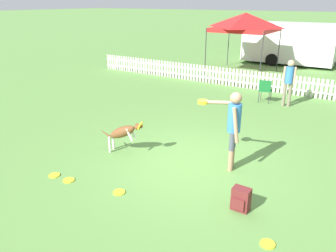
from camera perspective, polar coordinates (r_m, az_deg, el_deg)
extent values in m
plane|color=#5B8C42|center=(7.64, 4.94, -6.33)|extent=(240.00, 240.00, 0.00)
cylinder|color=tan|center=(7.29, 10.86, -5.90)|extent=(0.11, 0.11, 0.49)
cylinder|color=#474C5B|center=(7.10, 11.10, -2.70)|extent=(0.12, 0.12, 0.40)
cylinder|color=tan|center=(7.47, 11.08, -5.24)|extent=(0.11, 0.11, 0.49)
cylinder|color=#474C5B|center=(7.29, 11.32, -2.09)|extent=(0.12, 0.12, 0.40)
cylinder|color=#3372BF|center=(7.01, 11.50, 1.41)|extent=(0.34, 0.34, 0.61)
sphere|color=tan|center=(6.89, 11.76, 4.77)|extent=(0.24, 0.24, 0.24)
cylinder|color=tan|center=(6.84, 11.69, 0.10)|extent=(0.22, 0.14, 0.74)
cylinder|color=tan|center=(7.18, 8.95, 4.08)|extent=(0.75, 0.19, 0.14)
cylinder|color=yellow|center=(7.30, 6.13, 4.00)|extent=(0.23, 0.23, 0.02)
cylinder|color=yellow|center=(7.29, 6.14, 4.20)|extent=(0.23, 0.23, 0.02)
cylinder|color=yellow|center=(7.28, 6.15, 4.40)|extent=(0.23, 0.23, 0.02)
ellipsoid|color=brown|center=(7.95, -7.93, -1.01)|extent=(0.78, 0.46, 0.51)
ellipsoid|color=white|center=(7.97, -7.92, -1.34)|extent=(0.42, 0.25, 0.25)
sphere|color=brown|center=(7.72, -5.32, -0.14)|extent=(0.15, 0.15, 0.15)
cone|color=brown|center=(7.69, -4.85, 0.02)|extent=(0.15, 0.12, 0.12)
cylinder|color=yellow|center=(7.69, -4.85, 0.02)|extent=(0.17, 0.25, 0.22)
cone|color=brown|center=(7.75, -5.36, 0.43)|extent=(0.05, 0.05, 0.07)
cone|color=brown|center=(7.67, -5.63, 0.20)|extent=(0.05, 0.05, 0.07)
cylinder|color=white|center=(8.30, -9.49, -2.71)|extent=(0.06, 0.06, 0.40)
cylinder|color=white|center=(8.14, -10.13, -3.23)|extent=(0.06, 0.06, 0.40)
cylinder|color=white|center=(7.94, -6.21, -1.07)|extent=(0.19, 0.10, 0.32)
cylinder|color=white|center=(7.79, -6.74, -1.54)|extent=(0.19, 0.10, 0.32)
cone|color=brown|center=(8.19, -10.87, -1.24)|extent=(0.34, 0.14, 0.23)
cylinder|color=yellow|center=(7.19, -16.89, -9.02)|extent=(0.23, 0.23, 0.02)
cylinder|color=yellow|center=(6.57, -8.52, -11.33)|extent=(0.23, 0.23, 0.02)
cylinder|color=yellow|center=(7.47, -19.19, -8.11)|extent=(0.23, 0.23, 0.02)
cylinder|color=yellow|center=(5.55, 16.97, -19.04)|extent=(0.23, 0.23, 0.02)
cube|color=maroon|center=(6.08, 12.59, -12.29)|extent=(0.31, 0.21, 0.43)
cube|color=maroon|center=(6.00, 12.11, -13.22)|extent=(0.22, 0.04, 0.21)
cube|color=silver|center=(13.98, 19.25, 6.32)|extent=(18.86, 0.04, 0.06)
cube|color=silver|center=(13.91, 19.41, 7.60)|extent=(18.86, 0.04, 0.06)
cube|color=silver|center=(18.45, -10.36, 10.96)|extent=(0.09, 0.02, 0.77)
cube|color=silver|center=(18.35, -9.99, 10.93)|extent=(0.09, 0.02, 0.77)
cube|color=silver|center=(18.24, -9.61, 10.89)|extent=(0.09, 0.02, 0.77)
cube|color=silver|center=(18.13, -9.22, 10.86)|extent=(0.09, 0.02, 0.77)
cube|color=silver|center=(18.02, -8.83, 10.82)|extent=(0.09, 0.02, 0.77)
cube|color=silver|center=(17.92, -8.44, 10.78)|extent=(0.09, 0.02, 0.77)
cube|color=silver|center=(17.81, -8.04, 10.74)|extent=(0.09, 0.02, 0.77)
cube|color=silver|center=(17.71, -7.64, 10.70)|extent=(0.09, 0.02, 0.77)
cube|color=silver|center=(17.61, -7.23, 10.66)|extent=(0.09, 0.02, 0.77)
cube|color=silver|center=(17.50, -6.82, 10.62)|extent=(0.09, 0.02, 0.77)
cube|color=silver|center=(17.40, -6.40, 10.58)|extent=(0.09, 0.02, 0.77)
cube|color=silver|center=(17.30, -5.98, 10.53)|extent=(0.09, 0.02, 0.77)
cube|color=silver|center=(17.20, -5.55, 10.49)|extent=(0.09, 0.02, 0.77)
cube|color=silver|center=(17.11, -5.12, 10.44)|extent=(0.09, 0.02, 0.77)
cube|color=silver|center=(17.01, -4.69, 10.39)|extent=(0.09, 0.02, 0.77)
cube|color=silver|center=(16.91, -4.24, 10.34)|extent=(0.09, 0.02, 0.77)
cube|color=silver|center=(16.82, -3.80, 10.30)|extent=(0.09, 0.02, 0.77)
cube|color=silver|center=(16.72, -3.35, 10.24)|extent=(0.09, 0.02, 0.77)
cube|color=silver|center=(16.63, -2.89, 10.19)|extent=(0.09, 0.02, 0.77)
cube|color=silver|center=(16.54, -2.43, 10.14)|extent=(0.09, 0.02, 0.77)
cube|color=silver|center=(16.44, -1.97, 10.08)|extent=(0.09, 0.02, 0.77)
cube|color=silver|center=(16.35, -1.50, 10.03)|extent=(0.09, 0.02, 0.77)
cube|color=silver|center=(16.26, -1.02, 9.97)|extent=(0.09, 0.02, 0.77)
cube|color=silver|center=(16.18, -0.54, 9.91)|extent=(0.09, 0.02, 0.77)
cube|color=silver|center=(16.09, -0.05, 9.85)|extent=(0.09, 0.02, 0.77)
cube|color=silver|center=(16.00, 0.44, 9.79)|extent=(0.09, 0.02, 0.77)
cube|color=silver|center=(15.92, 0.93, 9.73)|extent=(0.09, 0.02, 0.77)
cube|color=silver|center=(15.84, 1.43, 9.66)|extent=(0.09, 0.02, 0.77)
cube|color=silver|center=(15.75, 1.94, 9.60)|extent=(0.09, 0.02, 0.77)
cube|color=silver|center=(15.67, 2.45, 9.53)|extent=(0.09, 0.02, 0.77)
cube|color=silver|center=(15.59, 2.97, 9.46)|extent=(0.09, 0.02, 0.77)
cube|color=silver|center=(15.51, 3.49, 9.39)|extent=(0.09, 0.02, 0.77)
cube|color=silver|center=(15.44, 4.01, 9.32)|extent=(0.09, 0.02, 0.77)
cube|color=silver|center=(15.36, 4.54, 9.25)|extent=(0.09, 0.02, 0.77)
cube|color=silver|center=(15.29, 5.08, 9.18)|extent=(0.09, 0.02, 0.77)
cube|color=silver|center=(15.21, 5.62, 9.10)|extent=(0.09, 0.02, 0.77)
cube|color=silver|center=(15.14, 6.17, 9.02)|extent=(0.09, 0.02, 0.77)
cube|color=silver|center=(15.07, 6.72, 8.94)|extent=(0.09, 0.02, 0.77)
cube|color=silver|center=(15.00, 7.28, 8.86)|extent=(0.09, 0.02, 0.77)
cube|color=silver|center=(14.93, 7.84, 8.78)|extent=(0.09, 0.02, 0.77)
cube|color=silver|center=(14.87, 8.40, 8.70)|extent=(0.09, 0.02, 0.77)
cube|color=silver|center=(14.80, 8.97, 8.61)|extent=(0.09, 0.02, 0.77)
cube|color=silver|center=(14.74, 9.55, 8.53)|extent=(0.09, 0.02, 0.77)
cube|color=silver|center=(14.68, 10.13, 8.44)|extent=(0.09, 0.02, 0.77)
cube|color=silver|center=(14.62, 10.71, 8.35)|extent=(0.09, 0.02, 0.77)
cube|color=silver|center=(14.56, 11.30, 8.26)|extent=(0.09, 0.02, 0.77)
cube|color=silver|center=(14.50, 11.89, 8.16)|extent=(0.09, 0.02, 0.77)
cube|color=silver|center=(14.45, 12.49, 8.07)|extent=(0.09, 0.02, 0.77)
cube|color=silver|center=(14.39, 13.09, 7.97)|extent=(0.09, 0.02, 0.77)
cube|color=silver|center=(14.34, 13.70, 7.88)|extent=(0.09, 0.02, 0.77)
cube|color=silver|center=(14.29, 14.31, 7.78)|extent=(0.09, 0.02, 0.77)
cube|color=silver|center=(14.24, 14.92, 7.68)|extent=(0.09, 0.02, 0.77)
cube|color=silver|center=(14.19, 15.54, 7.57)|extent=(0.09, 0.02, 0.77)
cube|color=silver|center=(14.15, 16.16, 7.47)|extent=(0.09, 0.02, 0.77)
cube|color=silver|center=(14.10, 16.79, 7.36)|extent=(0.09, 0.02, 0.77)
cube|color=silver|center=(14.06, 17.42, 7.26)|extent=(0.09, 0.02, 0.77)
cube|color=silver|center=(14.02, 18.05, 7.15)|extent=(0.09, 0.02, 0.77)
cube|color=silver|center=(13.98, 18.68, 7.04)|extent=(0.09, 0.02, 0.77)
cube|color=silver|center=(13.94, 19.32, 6.93)|extent=(0.09, 0.02, 0.77)
cube|color=silver|center=(13.91, 19.96, 6.81)|extent=(0.09, 0.02, 0.77)
cube|color=silver|center=(13.87, 20.61, 6.70)|extent=(0.09, 0.02, 0.77)
cube|color=silver|center=(13.84, 21.26, 6.58)|extent=(0.09, 0.02, 0.77)
cube|color=silver|center=(13.81, 21.91, 6.46)|extent=(0.09, 0.02, 0.77)
cube|color=silver|center=(13.78, 22.56, 6.35)|extent=(0.09, 0.02, 0.77)
cube|color=silver|center=(13.76, 23.21, 6.23)|extent=(0.09, 0.02, 0.77)
cube|color=silver|center=(13.73, 23.87, 6.10)|extent=(0.09, 0.02, 0.77)
cube|color=silver|center=(13.71, 24.53, 5.98)|extent=(0.09, 0.02, 0.77)
cube|color=silver|center=(13.69, 25.19, 5.86)|extent=(0.09, 0.02, 0.77)
cube|color=silver|center=(13.67, 25.85, 5.73)|extent=(0.09, 0.02, 0.77)
cube|color=silver|center=(13.65, 26.52, 5.61)|extent=(0.09, 0.02, 0.77)
cube|color=silver|center=(13.64, 27.18, 5.48)|extent=(0.09, 0.02, 0.77)
cylinder|color=#333338|center=(12.72, 17.48, 5.09)|extent=(0.02, 0.02, 0.43)
cylinder|color=#333338|center=(12.79, 15.90, 5.33)|extent=(0.02, 0.02, 0.43)
cylinder|color=#333338|center=(12.38, 17.15, 4.70)|extent=(0.02, 0.02, 0.43)
cylinder|color=#333338|center=(12.45, 15.53, 4.95)|extent=(0.02, 0.02, 0.43)
cube|color=#19662D|center=(12.53, 16.62, 5.97)|extent=(0.46, 0.46, 0.03)
cube|color=#19662D|center=(12.30, 16.53, 6.70)|extent=(0.43, 0.13, 0.41)
cylinder|color=#333338|center=(16.80, 6.56, 12.77)|extent=(0.04, 0.04, 2.26)
cylinder|color=#333338|center=(15.75, 15.96, 11.57)|extent=(0.04, 0.04, 2.26)
cylinder|color=#333338|center=(19.35, 10.46, 13.64)|extent=(0.04, 0.04, 2.26)
cylinder|color=#333338|center=(18.44, 18.74, 12.55)|extent=(0.04, 0.04, 2.26)
cube|color=red|center=(17.42, 13.22, 16.06)|extent=(2.83, 2.83, 0.20)
pyramid|color=red|center=(17.39, 13.35, 17.53)|extent=(2.83, 2.83, 0.70)
cylinder|color=#7A705B|center=(12.25, 20.41, 5.10)|extent=(0.11, 0.11, 0.83)
cylinder|color=#7A705B|center=(12.25, 19.57, 5.20)|extent=(0.11, 0.11, 0.83)
cylinder|color=#3372BF|center=(12.09, 20.40, 8.33)|extent=(0.27, 0.27, 0.57)
sphere|color=tan|center=(12.02, 20.64, 10.17)|extent=(0.23, 0.23, 0.23)
cylinder|color=tan|center=(12.10, 21.20, 8.19)|extent=(0.08, 0.08, 0.59)
cylinder|color=tan|center=(12.09, 19.59, 8.39)|extent=(0.08, 0.08, 0.59)
cube|color=white|center=(20.79, 20.45, 13.48)|extent=(5.07, 2.36, 2.15)
cylinder|color=black|center=(22.14, 19.21, 11.68)|extent=(0.68, 0.19, 0.68)
cylinder|color=black|center=(19.95, 17.60, 10.95)|extent=(0.68, 0.19, 0.68)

